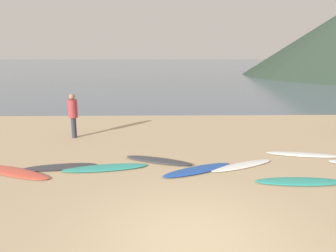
{
  "coord_description": "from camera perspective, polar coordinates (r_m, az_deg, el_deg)",
  "views": [
    {
      "loc": [
        -0.58,
        -5.56,
        3.46
      ],
      "look_at": [
        -0.33,
        6.82,
        0.6
      ],
      "focal_mm": 35.56,
      "sensor_mm": 36.0,
      "label": 1
    }
  ],
  "objects": [
    {
      "name": "ground_plane",
      "position": [
        15.97,
        0.97,
        0.13
      ],
      "size": [
        120.0,
        120.0,
        0.2
      ],
      "primitive_type": "cube",
      "color": "tan",
      "rests_on": "ground"
    },
    {
      "name": "surfboard_3",
      "position": [
        10.1,
        -10.69,
        -7.04
      ],
      "size": [
        2.56,
        1.03,
        0.08
      ],
      "primitive_type": "ellipsoid",
      "rotation": [
        0.0,
        0.0,
        0.18
      ],
      "color": "teal",
      "rests_on": "ground"
    },
    {
      "name": "surfboard_4",
      "position": [
        10.54,
        -1.6,
        -5.9
      ],
      "size": [
        2.27,
        1.33,
        0.09
      ],
      "primitive_type": "ellipsoid",
      "rotation": [
        0.0,
        0.0,
        -0.4
      ],
      "color": "#333338",
      "rests_on": "ground"
    },
    {
      "name": "surfboard_7",
      "position": [
        9.62,
        21.68,
        -8.82
      ],
      "size": [
        2.39,
        0.66,
        0.08
      ],
      "primitive_type": "ellipsoid",
      "rotation": [
        0.0,
        0.0,
        -0.03
      ],
      "color": "teal",
      "rests_on": "ground"
    },
    {
      "name": "surfboard_1",
      "position": [
        10.58,
        -24.91,
        -7.13
      ],
      "size": [
        2.6,
        1.65,
        0.08
      ],
      "primitive_type": "ellipsoid",
      "rotation": [
        0.0,
        0.0,
        -0.45
      ],
      "color": "#D84C38",
      "rests_on": "ground"
    },
    {
      "name": "surfboard_6",
      "position": [
        10.36,
        12.57,
        -6.61
      ],
      "size": [
        2.22,
        1.41,
        0.07
      ],
      "primitive_type": "ellipsoid",
      "rotation": [
        0.0,
        0.0,
        0.46
      ],
      "color": "white",
      "rests_on": "ground"
    },
    {
      "name": "surfboard_2",
      "position": [
        10.51,
        -18.05,
        -6.69
      ],
      "size": [
        2.24,
        0.95,
        0.07
      ],
      "primitive_type": "ellipsoid",
      "rotation": [
        0.0,
        0.0,
        0.18
      ],
      "color": "#333338",
      "rests_on": "ground"
    },
    {
      "name": "surfboard_5",
      "position": [
        9.78,
        5.1,
        -7.49
      ],
      "size": [
        2.28,
        1.55,
        0.09
      ],
      "primitive_type": "ellipsoid",
      "rotation": [
        0.0,
        0.0,
        0.48
      ],
      "color": "#1E479E",
      "rests_on": "ground"
    },
    {
      "name": "person_0",
      "position": [
        13.66,
        -15.98,
        2.32
      ],
      "size": [
        0.36,
        0.36,
        1.77
      ],
      "rotation": [
        0.0,
        0.0,
        2.25
      ],
      "color": "#2D2D38",
      "rests_on": "ground"
    },
    {
      "name": "surfboard_8",
      "position": [
        12.01,
        22.16,
        -4.54
      ],
      "size": [
        2.43,
        0.95,
        0.08
      ],
      "primitive_type": "ellipsoid",
      "rotation": [
        0.0,
        0.0,
        -0.21
      ],
      "color": "white",
      "rests_on": "ground"
    },
    {
      "name": "ocean_water",
      "position": [
        67.54,
        -0.65,
        10.09
      ],
      "size": [
        140.0,
        100.0,
        0.01
      ],
      "primitive_type": "cube",
      "color": "slate",
      "rests_on": "ground"
    }
  ]
}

